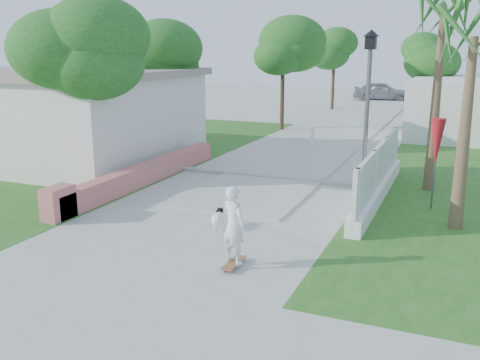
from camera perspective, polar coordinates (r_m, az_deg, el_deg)
The scene contains 21 objects.
ground at distance 11.44m, azimuth -6.74°, elevation -6.48°, with size 90.00×90.00×0.00m, color #B7B7B2.
path_strip at distance 30.04m, azimuth 12.37°, elevation 6.07°, with size 3.20×36.00×0.06m, color #B7B7B2.
curb at distance 16.67m, azimuth 3.39°, elevation 0.31°, with size 6.50×0.25×0.10m, color #999993.
grass_left at distance 21.62m, azimuth -12.56°, elevation 3.03°, with size 8.00×20.00×0.01m, color #295A1C.
pink_wall at distance 15.91m, azimuth -10.88°, elevation 0.39°, with size 0.45×8.20×0.80m.
house_left at distance 20.43m, azimuth -18.36°, elevation 6.67°, with size 8.40×7.40×3.23m.
lattice_fence at distance 14.83m, azimuth 14.59°, elevation 0.12°, with size 0.35×7.00×1.50m.
building_right at distance 27.44m, azimuth 24.20°, elevation 7.14°, with size 6.00×8.00×2.60m, color silver.
street_lamp at distance 15.08m, azimuth 13.42°, elevation 7.68°, with size 0.44×0.44×4.44m.
bollard at distance 20.26m, azimuth 7.73°, elevation 4.18°, with size 0.14×0.14×1.09m.
patio_umbrella at distance 14.00m, azimuth 20.24°, elevation 3.68°, with size 0.36×0.36×2.30m.
tree_left_near at distance 15.73m, azimuth -16.34°, elevation 12.85°, with size 3.60×3.60×5.28m.
tree_left_mid at distance 20.82m, azimuth -8.80°, elevation 12.47°, with size 3.20×3.20×4.85m.
tree_path_left at distance 26.62m, azimuth 4.65°, elevation 13.56°, with size 3.40×3.40×5.23m.
tree_path_right at distance 29.36m, azimuth 19.04°, elevation 12.26°, with size 3.00×3.00×4.79m.
tree_path_far at distance 36.20m, azimuth 10.06°, elevation 13.49°, with size 3.20×3.20×5.17m.
palm_far at distance 15.82m, azimuth 20.77°, elevation 14.93°, with size 1.80×1.80×5.30m.
palm_near at distance 12.50m, azimuth 23.61°, elevation 12.73°, with size 1.80×1.80×4.70m.
skateboarder at distance 10.82m, azimuth -1.63°, elevation -3.67°, with size 1.49×2.48×1.56m.
dog at distance 12.07m, azimuth -2.26°, elevation -4.06°, with size 0.41×0.64×0.45m.
parked_car at distance 43.25m, azimuth 14.84°, elevation 9.17°, with size 1.71×4.25×1.45m, color #999BA0.
Camera 1 is at (5.34, -9.30, 3.97)m, focal length 40.00 mm.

